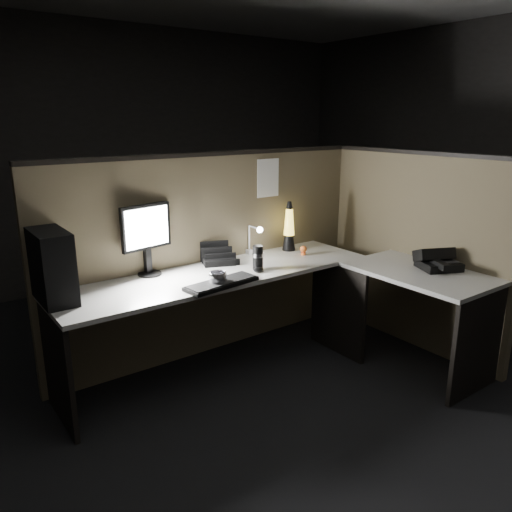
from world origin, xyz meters
TOP-DOWN VIEW (x-y plane):
  - floor at (0.00, 0.00)m, footprint 6.00×6.00m
  - room_shell at (0.00, 0.00)m, footprint 6.00×6.00m
  - partition_back at (0.00, 0.93)m, footprint 2.66×0.06m
  - partition_right at (1.33, 0.10)m, footprint 0.06×1.66m
  - desk at (0.18, 0.25)m, footprint 2.60×1.60m
  - pc_tower at (-1.22, 0.72)m, footprint 0.18×0.40m
  - monitor at (-0.56, 0.86)m, footprint 0.38×0.16m
  - keyboard at (-0.29, 0.36)m, footprint 0.52×0.23m
  - mouse at (0.08, 0.46)m, footprint 0.10×0.08m
  - clip_lamp at (0.30, 0.81)m, footprint 0.05×0.19m
  - organizer at (-0.04, 0.81)m, footprint 0.29×0.27m
  - lava_lamp at (0.62, 0.78)m, footprint 0.11×0.11m
  - travel_mug at (0.11, 0.51)m, footprint 0.08×0.08m
  - steel_mug at (-0.31, 0.37)m, footprint 0.15×0.15m
  - figurine at (0.62, 0.60)m, footprint 0.05×0.05m
  - pinned_paper at (0.49, 0.90)m, footprint 0.21×0.00m
  - desk_phone at (1.14, -0.23)m, footprint 0.33×0.33m

SIDE VIEW (x-z plane):
  - floor at x=0.00m, z-range 0.00..0.00m
  - desk at x=0.18m, z-range 0.22..0.95m
  - keyboard at x=-0.29m, z-range 0.73..0.75m
  - mouse at x=0.08m, z-range 0.73..0.76m
  - partition_back at x=0.00m, z-range 0.00..1.50m
  - partition_right at x=1.33m, z-range 0.00..1.50m
  - organizer at x=-0.04m, z-range 0.68..0.86m
  - figurine at x=0.62m, z-range 0.75..0.80m
  - steel_mug at x=-0.31m, z-range 0.73..0.82m
  - desk_phone at x=1.14m, z-range 0.71..0.87m
  - travel_mug at x=0.11m, z-range 0.73..0.90m
  - clip_lamp at x=0.30m, z-range 0.75..0.99m
  - lava_lamp at x=0.62m, z-range 0.70..1.09m
  - pc_tower at x=-1.22m, z-range 0.73..1.15m
  - monitor at x=-0.56m, z-range 0.78..1.27m
  - pinned_paper at x=0.49m, z-range 1.16..1.46m
  - room_shell at x=0.00m, z-range -1.38..4.62m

